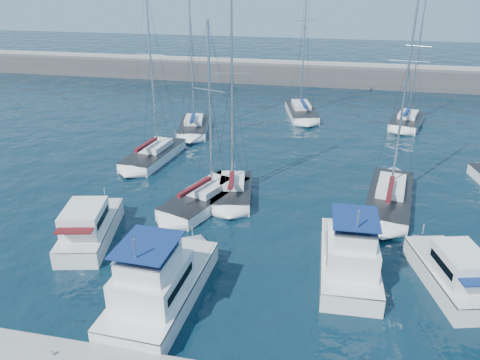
% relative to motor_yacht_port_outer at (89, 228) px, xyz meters
% --- Properties ---
extents(ground, '(220.00, 220.00, 0.00)m').
position_rel_motor_yacht_port_outer_xyz_m(ground, '(11.75, 0.65, -0.94)').
color(ground, black).
rests_on(ground, ground).
extents(breakwater, '(160.00, 6.00, 4.45)m').
position_rel_motor_yacht_port_outer_xyz_m(breakwater, '(11.75, 52.65, 0.11)').
color(breakwater, '#424244').
rests_on(breakwater, ground).
extents(dock_cleat_near_port, '(0.16, 0.16, 0.25)m').
position_rel_motor_yacht_port_outer_xyz_m(dock_cleat_near_port, '(3.75, -10.35, -0.22)').
color(dock_cleat_near_port, silver).
rests_on(dock_cleat_near_port, dock).
extents(motor_yacht_port_outer, '(4.40, 7.79, 3.20)m').
position_rel_motor_yacht_port_outer_xyz_m(motor_yacht_port_outer, '(0.00, 0.00, 0.00)').
color(motor_yacht_port_outer, silver).
rests_on(motor_yacht_port_outer, ground).
extents(motor_yacht_port_inner, '(4.03, 9.09, 4.69)m').
position_rel_motor_yacht_port_outer_xyz_m(motor_yacht_port_inner, '(6.90, -5.20, 0.19)').
color(motor_yacht_port_inner, silver).
rests_on(motor_yacht_port_inner, ground).
extents(motor_yacht_stbd_inner, '(3.67, 8.44, 4.69)m').
position_rel_motor_yacht_port_outer_xyz_m(motor_yacht_stbd_inner, '(16.86, -0.30, 0.19)').
color(motor_yacht_stbd_inner, white).
rests_on(motor_yacht_stbd_inner, ground).
extents(motor_yacht_stbd_outer, '(4.34, 7.38, 3.20)m').
position_rel_motor_yacht_port_outer_xyz_m(motor_yacht_stbd_outer, '(22.49, -0.53, -0.00)').
color(motor_yacht_stbd_outer, silver).
rests_on(motor_yacht_stbd_outer, ground).
extents(sailboat_mid_a, '(3.97, 8.45, 15.65)m').
position_rel_motor_yacht_port_outer_xyz_m(sailboat_mid_a, '(-1.42, 14.99, -0.41)').
color(sailboat_mid_a, white).
rests_on(sailboat_mid_a, ground).
extents(sailboat_mid_b, '(5.73, 8.93, 13.94)m').
position_rel_motor_yacht_port_outer_xyz_m(sailboat_mid_b, '(6.06, 6.99, -0.43)').
color(sailboat_mid_b, silver).
rests_on(sailboat_mid_b, ground).
extents(sailboat_mid_c, '(4.02, 6.90, 15.59)m').
position_rel_motor_yacht_port_outer_xyz_m(sailboat_mid_c, '(7.77, 8.51, -0.38)').
color(sailboat_mid_c, white).
rests_on(sailboat_mid_c, ground).
extents(sailboat_mid_d, '(4.54, 10.07, 17.31)m').
position_rel_motor_yacht_port_outer_xyz_m(sailboat_mid_d, '(19.95, 9.94, -0.41)').
color(sailboat_mid_d, silver).
rests_on(sailboat_mid_d, ground).
extents(sailboat_back_a, '(4.60, 7.88, 15.61)m').
position_rel_motor_yacht_port_outer_xyz_m(sailboat_back_a, '(-0.26, 24.15, -0.40)').
color(sailboat_back_a, white).
rests_on(sailboat_back_a, ground).
extents(sailboat_back_b, '(5.07, 9.07, 18.23)m').
position_rel_motor_yacht_port_outer_xyz_m(sailboat_back_b, '(11.04, 33.10, -0.39)').
color(sailboat_back_b, silver).
rests_on(sailboat_back_b, ground).
extents(sailboat_back_c, '(4.79, 7.65, 14.40)m').
position_rel_motor_yacht_port_outer_xyz_m(sailboat_back_c, '(23.52, 31.48, -0.41)').
color(sailboat_back_c, white).
rests_on(sailboat_back_c, ground).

